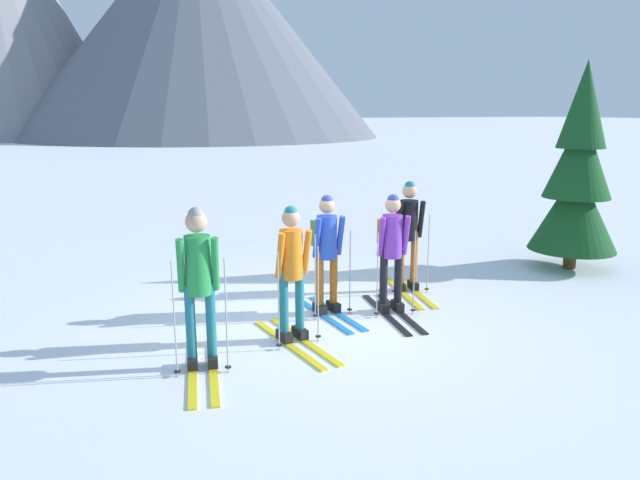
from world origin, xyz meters
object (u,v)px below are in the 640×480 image
skier_in_purple (391,247)px  skier_in_green (199,281)px  skier_in_blue (326,248)px  skier_in_orange (292,269)px  skier_in_black (408,230)px  pine_tree_near (578,176)px

skier_in_purple → skier_in_green: bearing=-164.9°
skier_in_green → skier_in_blue: size_ratio=1.08×
skier_in_green → skier_in_blue: skier_in_green is taller
skier_in_blue → skier_in_orange: bearing=-136.4°
skier_in_blue → skier_in_purple: skier_in_purple is taller
skier_in_black → pine_tree_near: pine_tree_near is taller
skier_in_blue → pine_tree_near: pine_tree_near is taller
skier_in_green → skier_in_blue: (2.01, 1.10, -0.06)m
skier_in_orange → pine_tree_near: bearing=11.1°
skier_in_purple → pine_tree_near: pine_tree_near is taller
skier_in_green → skier_in_purple: size_ratio=1.04×
skier_in_purple → pine_tree_near: 4.29m
skier_in_green → skier_in_black: size_ratio=1.03×
skier_in_green → skier_in_blue: 2.29m
skier_in_orange → pine_tree_near: size_ratio=0.48×
skier_in_orange → skier_in_purple: 1.72m
skier_in_orange → skier_in_black: (2.42, 1.21, 0.06)m
skier_in_green → skier_in_black: bearing=23.0°
pine_tree_near → skier_in_black: bearing=178.8°
skier_in_green → skier_in_black: (3.61, 1.54, -0.02)m
skier_in_purple → skier_in_black: bearing=45.4°
skier_in_blue → skier_in_purple: bearing=-21.2°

